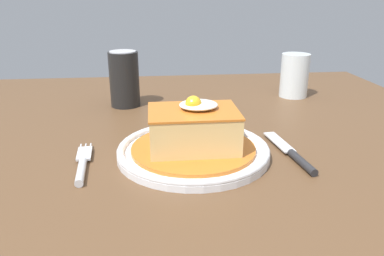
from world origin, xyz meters
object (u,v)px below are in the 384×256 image
main_plate (193,150)px  knife (295,156)px  fork (82,165)px  drinking_glass (294,78)px  soda_can (124,79)px

main_plate → knife: (0.16, -0.03, -0.00)m
fork → knife: bearing=-0.2°
fork → drinking_glass: drinking_glass is taller
knife → soda_can: size_ratio=1.34×
main_plate → knife: main_plate is taller
fork → soda_can: (0.05, 0.32, 0.06)m
main_plate → fork: 0.17m
main_plate → drinking_glass: 0.44m
main_plate → fork: size_ratio=1.71×
knife → main_plate: bearing=168.8°
fork → soda_can: size_ratio=1.14×
main_plate → drinking_glass: (0.29, 0.33, 0.04)m
soda_can → drinking_glass: size_ratio=1.18×
fork → drinking_glass: (0.45, 0.36, 0.04)m
knife → soda_can: bearing=130.7°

